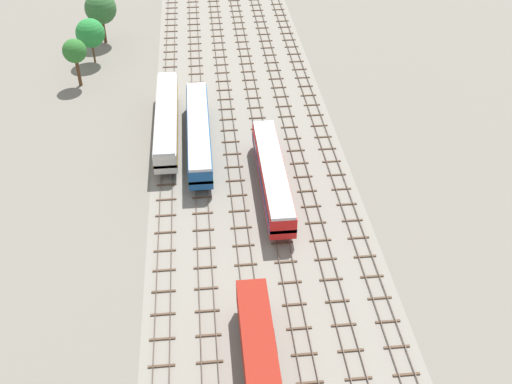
# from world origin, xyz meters

# --- Properties ---
(ground_plane) EXTENTS (480.00, 480.00, 0.00)m
(ground_plane) POSITION_xyz_m (0.00, 56.00, 0.00)
(ground_plane) COLOR slate
(ballast_bed) EXTENTS (25.15, 176.00, 0.01)m
(ballast_bed) POSITION_xyz_m (0.00, 56.00, 0.00)
(ballast_bed) COLOR gray
(ballast_bed) RESTS_ON ground
(track_far_left) EXTENTS (2.40, 126.00, 0.29)m
(track_far_left) POSITION_xyz_m (-10.58, 57.00, 0.14)
(track_far_left) COLOR #47382D
(track_far_left) RESTS_ON ground
(track_left) EXTENTS (2.40, 126.00, 0.29)m
(track_left) POSITION_xyz_m (-6.35, 57.00, 0.14)
(track_left) COLOR #47382D
(track_left) RESTS_ON ground
(track_centre_left) EXTENTS (2.40, 126.00, 0.29)m
(track_centre_left) POSITION_xyz_m (-2.12, 57.00, 0.14)
(track_centre_left) COLOR #47382D
(track_centre_left) RESTS_ON ground
(track_centre) EXTENTS (2.40, 126.00, 0.29)m
(track_centre) POSITION_xyz_m (2.12, 57.00, 0.14)
(track_centre) COLOR #47382D
(track_centre) RESTS_ON ground
(track_centre_right) EXTENTS (2.40, 126.00, 0.29)m
(track_centre_right) POSITION_xyz_m (6.35, 57.00, 0.14)
(track_centre_right) COLOR #47382D
(track_centre_right) RESTS_ON ground
(track_right) EXTENTS (2.40, 126.00, 0.29)m
(track_right) POSITION_xyz_m (10.58, 57.00, 0.14)
(track_right) COLOR #47382D
(track_right) RESTS_ON ground
(freight_boxcar_centre_left_nearest) EXTENTS (2.87, 14.00, 3.60)m
(freight_boxcar_centre_left_nearest) POSITION_xyz_m (-2.11, 24.54, 2.45)
(freight_boxcar_centre_left_nearest) COLOR maroon
(freight_boxcar_centre_left_nearest) RESTS_ON ground
(diesel_railcar_centre_near) EXTENTS (2.96, 20.50, 3.80)m
(diesel_railcar_centre_near) POSITION_xyz_m (2.12, 49.82, 2.60)
(diesel_railcar_centre_near) COLOR red
(diesel_railcar_centre_near) RESTS_ON ground
(passenger_coach_left_mid) EXTENTS (2.96, 22.00, 3.80)m
(passenger_coach_left_mid) POSITION_xyz_m (-6.35, 60.53, 2.61)
(passenger_coach_left_mid) COLOR #194C8C
(passenger_coach_left_mid) RESTS_ON ground
(passenger_coach_far_left_midfar) EXTENTS (2.96, 22.00, 3.80)m
(passenger_coach_far_left_midfar) POSITION_xyz_m (-10.58, 64.25, 2.61)
(passenger_coach_far_left_midfar) COLOR beige
(passenger_coach_far_left_midfar) RESTS_ON ground
(lineside_tree_1) EXTENTS (3.65, 3.65, 7.58)m
(lineside_tree_1) POSITION_xyz_m (-24.44, 80.47, 5.67)
(lineside_tree_1) COLOR #4C331E
(lineside_tree_1) RESTS_ON ground
(lineside_tree_2) EXTENTS (5.43, 5.43, 8.98)m
(lineside_tree_2) POSITION_xyz_m (-22.12, 96.76, 6.23)
(lineside_tree_2) COLOR #4C331E
(lineside_tree_2) RESTS_ON ground
(lineside_tree_3) EXTENTS (4.71, 4.71, 7.54)m
(lineside_tree_3) POSITION_xyz_m (-23.10, 88.60, 5.17)
(lineside_tree_3) COLOR #4C331E
(lineside_tree_3) RESTS_ON ground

